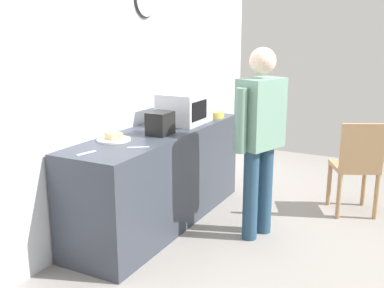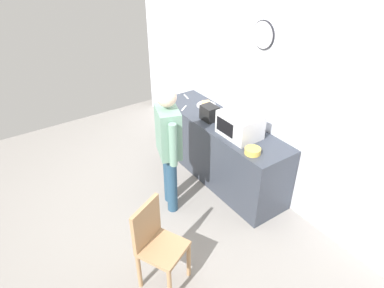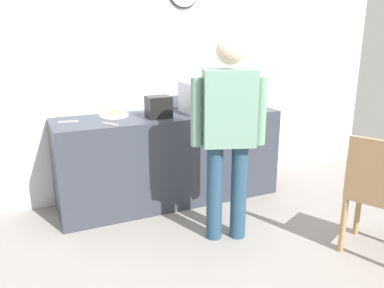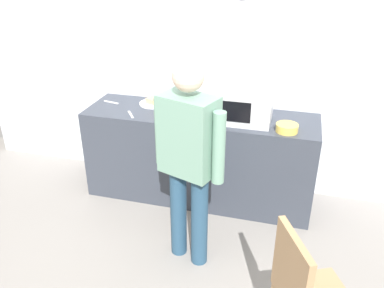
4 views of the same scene
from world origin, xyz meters
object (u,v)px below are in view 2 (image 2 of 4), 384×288
at_px(spoon_utensil, 184,108).
at_px(person_standing, 169,142).
at_px(sandwich_plate, 206,104).
at_px(wooden_chair, 156,242).
at_px(fork_utensil, 186,97).
at_px(microwave, 240,125).
at_px(toaster, 209,113).
at_px(salad_bowl, 253,151).

height_order(spoon_utensil, person_standing, person_standing).
bearing_deg(spoon_utensil, sandwich_plate, 70.93).
distance_m(spoon_utensil, wooden_chair, 2.20).
xyz_separation_m(sandwich_plate, fork_utensil, (-0.43, -0.07, -0.01)).
bearing_deg(microwave, wooden_chair, -68.36).
distance_m(fork_utensil, wooden_chair, 2.59).
bearing_deg(microwave, person_standing, -106.87).
bearing_deg(sandwich_plate, person_standing, -57.72).
distance_m(person_standing, wooden_chair, 1.20).
relative_size(fork_utensil, wooden_chair, 0.18).
bearing_deg(spoon_utensil, toaster, 10.91).
xyz_separation_m(salad_bowl, wooden_chair, (0.22, -1.41, -0.40)).
distance_m(microwave, toaster, 0.55).
relative_size(microwave, salad_bowl, 2.67).
height_order(microwave, person_standing, person_standing).
relative_size(sandwich_plate, salad_bowl, 1.48).
xyz_separation_m(microwave, person_standing, (-0.26, -0.87, -0.08)).
height_order(sandwich_plate, wooden_chair, sandwich_plate).
distance_m(sandwich_plate, person_standing, 1.23).
bearing_deg(toaster, microwave, 5.70).
height_order(fork_utensil, wooden_chair, wooden_chair).
bearing_deg(microwave, spoon_utensil, -171.84).
bearing_deg(microwave, sandwich_plate, 169.53).
distance_m(toaster, wooden_chair, 1.96).
relative_size(fork_utensil, person_standing, 0.10).
xyz_separation_m(fork_utensil, person_standing, (1.08, -0.97, 0.06)).
relative_size(person_standing, wooden_chair, 1.75).
relative_size(toaster, fork_utensil, 1.29).
bearing_deg(salad_bowl, microwave, 159.84).
bearing_deg(person_standing, sandwich_plate, 122.28).
distance_m(salad_bowl, toaster, 0.95).
height_order(microwave, fork_utensil, microwave).
height_order(sandwich_plate, toaster, toaster).
xyz_separation_m(fork_utensil, spoon_utensil, (0.32, -0.25, 0.00)).
distance_m(microwave, wooden_chair, 1.75).
xyz_separation_m(salad_bowl, person_standing, (-0.66, -0.72, 0.03)).
bearing_deg(spoon_utensil, person_standing, -43.28).
xyz_separation_m(toaster, person_standing, (0.28, -0.81, -0.03)).
bearing_deg(fork_utensil, microwave, -4.29).
xyz_separation_m(microwave, wooden_chair, (0.62, -1.56, -0.52)).
distance_m(sandwich_plate, spoon_utensil, 0.34).
bearing_deg(spoon_utensil, microwave, 8.16).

